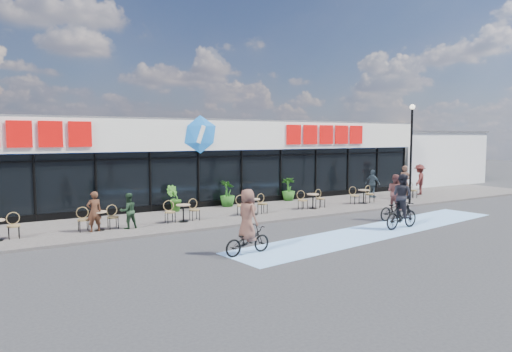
{
  "coord_description": "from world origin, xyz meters",
  "views": [
    {
      "loc": [
        -9.26,
        -14.21,
        3.71
      ],
      "look_at": [
        1.31,
        3.5,
        1.91
      ],
      "focal_mm": 32.0,
      "sensor_mm": 36.0,
      "label": 1
    }
  ],
  "objects_px": {
    "potted_plant_right": "(289,189)",
    "patron_right": "(128,211)",
    "potted_plant_mid": "(227,193)",
    "cyclist_a": "(402,206)",
    "potted_plant_left": "(174,198)",
    "cyclist_b": "(395,202)",
    "pedestrian_c": "(419,179)",
    "pedestrian_a": "(404,182)",
    "patron_left": "(94,212)",
    "lamp_post": "(411,145)",
    "pedestrian_b": "(373,184)"
  },
  "relations": [
    {
      "from": "pedestrian_c",
      "to": "cyclist_a",
      "type": "relative_size",
      "value": 0.85
    },
    {
      "from": "potted_plant_right",
      "to": "pedestrian_a",
      "type": "height_order",
      "value": "pedestrian_a"
    },
    {
      "from": "potted_plant_left",
      "to": "pedestrian_b",
      "type": "bearing_deg",
      "value": -6.22
    },
    {
      "from": "potted_plant_mid",
      "to": "patron_right",
      "type": "height_order",
      "value": "patron_right"
    },
    {
      "from": "lamp_post",
      "to": "cyclist_b",
      "type": "height_order",
      "value": "lamp_post"
    },
    {
      "from": "pedestrian_c",
      "to": "cyclist_a",
      "type": "distance_m",
      "value": 10.94
    },
    {
      "from": "potted_plant_mid",
      "to": "cyclist_a",
      "type": "bearing_deg",
      "value": -66.33
    },
    {
      "from": "potted_plant_mid",
      "to": "patron_right",
      "type": "xyz_separation_m",
      "value": [
        -5.93,
        -3.05,
        0.02
      ]
    },
    {
      "from": "potted_plant_mid",
      "to": "potted_plant_right",
      "type": "distance_m",
      "value": 3.96
    },
    {
      "from": "lamp_post",
      "to": "patron_left",
      "type": "bearing_deg",
      "value": 175.51
    },
    {
      "from": "pedestrian_b",
      "to": "cyclist_a",
      "type": "xyz_separation_m",
      "value": [
        -5.29,
        -6.87,
        0.01
      ]
    },
    {
      "from": "potted_plant_right",
      "to": "cyclist_a",
      "type": "height_order",
      "value": "cyclist_a"
    },
    {
      "from": "patron_left",
      "to": "patron_right",
      "type": "xyz_separation_m",
      "value": [
        1.27,
        -0.07,
        -0.07
      ]
    },
    {
      "from": "potted_plant_right",
      "to": "patron_left",
      "type": "distance_m",
      "value": 11.59
    },
    {
      "from": "pedestrian_a",
      "to": "potted_plant_left",
      "type": "bearing_deg",
      "value": -119.54
    },
    {
      "from": "cyclist_b",
      "to": "pedestrian_a",
      "type": "bearing_deg",
      "value": 37.8
    },
    {
      "from": "lamp_post",
      "to": "potted_plant_right",
      "type": "bearing_deg",
      "value": 137.44
    },
    {
      "from": "pedestrian_a",
      "to": "cyclist_a",
      "type": "xyz_separation_m",
      "value": [
        -6.55,
        -5.6,
        -0.12
      ]
    },
    {
      "from": "patron_left",
      "to": "pedestrian_b",
      "type": "height_order",
      "value": "pedestrian_b"
    },
    {
      "from": "potted_plant_right",
      "to": "pedestrian_a",
      "type": "xyz_separation_m",
      "value": [
        6.2,
        -2.81,
        0.31
      ]
    },
    {
      "from": "potted_plant_left",
      "to": "patron_left",
      "type": "bearing_deg",
      "value": -145.82
    },
    {
      "from": "potted_plant_mid",
      "to": "cyclist_b",
      "type": "distance_m",
      "value": 8.31
    },
    {
      "from": "pedestrian_b",
      "to": "cyclist_a",
      "type": "bearing_deg",
      "value": 130.18
    },
    {
      "from": "cyclist_a",
      "to": "cyclist_b",
      "type": "xyz_separation_m",
      "value": [
        1.28,
        1.52,
        -0.16
      ]
    },
    {
      "from": "cyclist_a",
      "to": "potted_plant_left",
      "type": "bearing_deg",
      "value": 128.67
    },
    {
      "from": "pedestrian_c",
      "to": "cyclist_b",
      "type": "relative_size",
      "value": 0.92
    },
    {
      "from": "patron_right",
      "to": "pedestrian_c",
      "type": "bearing_deg",
      "value": 175.79
    },
    {
      "from": "pedestrian_c",
      "to": "pedestrian_b",
      "type": "bearing_deg",
      "value": -35.49
    },
    {
      "from": "potted_plant_left",
      "to": "potted_plant_mid",
      "type": "bearing_deg",
      "value": 1.52
    },
    {
      "from": "patron_left",
      "to": "pedestrian_a",
      "type": "height_order",
      "value": "pedestrian_a"
    },
    {
      "from": "patron_right",
      "to": "pedestrian_a",
      "type": "bearing_deg",
      "value": 173.39
    },
    {
      "from": "patron_right",
      "to": "pedestrian_a",
      "type": "distance_m",
      "value": 16.09
    },
    {
      "from": "pedestrian_b",
      "to": "cyclist_a",
      "type": "height_order",
      "value": "cyclist_a"
    },
    {
      "from": "potted_plant_right",
      "to": "patron_right",
      "type": "height_order",
      "value": "patron_right"
    },
    {
      "from": "pedestrian_a",
      "to": "cyclist_a",
      "type": "distance_m",
      "value": 8.62
    },
    {
      "from": "potted_plant_right",
      "to": "patron_left",
      "type": "relative_size",
      "value": 0.85
    },
    {
      "from": "potted_plant_mid",
      "to": "cyclist_a",
      "type": "height_order",
      "value": "cyclist_a"
    },
    {
      "from": "potted_plant_mid",
      "to": "patron_left",
      "type": "relative_size",
      "value": 0.88
    },
    {
      "from": "pedestrian_a",
      "to": "cyclist_b",
      "type": "xyz_separation_m",
      "value": [
        -5.27,
        -4.09,
        -0.28
      ]
    },
    {
      "from": "pedestrian_a",
      "to": "pedestrian_c",
      "type": "bearing_deg",
      "value": 91.41
    },
    {
      "from": "patron_right",
      "to": "pedestrian_c",
      "type": "relative_size",
      "value": 0.75
    },
    {
      "from": "pedestrian_b",
      "to": "pedestrian_c",
      "type": "relative_size",
      "value": 0.88
    },
    {
      "from": "pedestrian_c",
      "to": "cyclist_b",
      "type": "bearing_deg",
      "value": 4.45
    },
    {
      "from": "potted_plant_left",
      "to": "cyclist_b",
      "type": "distance_m",
      "value": 10.25
    },
    {
      "from": "potted_plant_left",
      "to": "pedestrian_c",
      "type": "relative_size",
      "value": 0.67
    },
    {
      "from": "potted_plant_right",
      "to": "patron_right",
      "type": "distance_m",
      "value": 10.4
    },
    {
      "from": "patron_right",
      "to": "cyclist_b",
      "type": "xyz_separation_m",
      "value": [
        10.81,
        -3.67,
        -0.02
      ]
    },
    {
      "from": "pedestrian_a",
      "to": "pedestrian_b",
      "type": "relative_size",
      "value": 1.17
    },
    {
      "from": "pedestrian_b",
      "to": "cyclist_b",
      "type": "xyz_separation_m",
      "value": [
        -4.02,
        -5.35,
        -0.15
      ]
    },
    {
      "from": "patron_left",
      "to": "pedestrian_c",
      "type": "distance_m",
      "value": 19.69
    }
  ]
}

